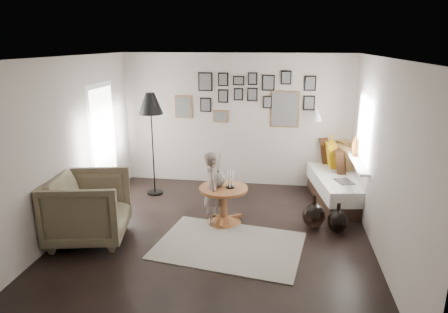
# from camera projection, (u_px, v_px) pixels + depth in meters

# --- Properties ---
(ground) EXTENTS (4.80, 4.80, 0.00)m
(ground) POSITION_uv_depth(u_px,v_px,m) (216.00, 236.00, 5.97)
(ground) COLOR black
(ground) RESTS_ON ground
(wall_back) EXTENTS (4.50, 0.00, 4.50)m
(wall_back) POSITION_uv_depth(u_px,v_px,m) (236.00, 120.00, 7.89)
(wall_back) COLOR gray
(wall_back) RESTS_ON ground
(wall_front) EXTENTS (4.50, 0.00, 4.50)m
(wall_front) POSITION_uv_depth(u_px,v_px,m) (166.00, 228.00, 3.33)
(wall_front) COLOR gray
(wall_front) RESTS_ON ground
(wall_left) EXTENTS (0.00, 4.80, 4.80)m
(wall_left) POSITION_uv_depth(u_px,v_px,m) (66.00, 146.00, 5.93)
(wall_left) COLOR gray
(wall_left) RESTS_ON ground
(wall_right) EXTENTS (0.00, 4.80, 4.80)m
(wall_right) POSITION_uv_depth(u_px,v_px,m) (382.00, 159.00, 5.29)
(wall_right) COLOR gray
(wall_right) RESTS_ON ground
(ceiling) EXTENTS (4.80, 4.80, 0.00)m
(ceiling) POSITION_uv_depth(u_px,v_px,m) (215.00, 57.00, 5.25)
(ceiling) COLOR white
(ceiling) RESTS_ON wall_back
(door_left) EXTENTS (0.00, 2.14, 2.14)m
(door_left) POSITION_uv_depth(u_px,v_px,m) (104.00, 143.00, 7.14)
(door_left) COLOR white
(door_left) RESTS_ON wall_left
(window_right) EXTENTS (0.15, 1.32, 1.30)m
(window_right) POSITION_uv_depth(u_px,v_px,m) (357.00, 158.00, 6.67)
(window_right) COLOR white
(window_right) RESTS_ON wall_right
(gallery_wall) EXTENTS (2.74, 0.03, 1.08)m
(gallery_wall) POSITION_uv_depth(u_px,v_px,m) (251.00, 98.00, 7.71)
(gallery_wall) COLOR brown
(gallery_wall) RESTS_ON wall_back
(wall_sconce) EXTENTS (0.18, 0.36, 0.16)m
(wall_sconce) POSITION_uv_depth(u_px,v_px,m) (317.00, 117.00, 7.37)
(wall_sconce) COLOR white
(wall_sconce) RESTS_ON wall_back
(rug) EXTENTS (2.21, 1.71, 0.01)m
(rug) POSITION_uv_depth(u_px,v_px,m) (229.00, 245.00, 5.68)
(rug) COLOR beige
(rug) RESTS_ON ground
(pedestal_table) EXTENTS (0.77, 0.77, 0.60)m
(pedestal_table) POSITION_uv_depth(u_px,v_px,m) (223.00, 206.00, 6.34)
(pedestal_table) COLOR brown
(pedestal_table) RESTS_ON ground
(vase) EXTENTS (0.22, 0.22, 0.55)m
(vase) POSITION_uv_depth(u_px,v_px,m) (219.00, 176.00, 6.23)
(vase) COLOR black
(vase) RESTS_ON pedestal_table
(candles) EXTENTS (0.13, 0.13, 0.29)m
(candles) POSITION_uv_depth(u_px,v_px,m) (230.00, 179.00, 6.20)
(candles) COLOR black
(candles) RESTS_ON pedestal_table
(daybed) EXTENTS (1.29, 2.35, 1.09)m
(daybed) POSITION_uv_depth(u_px,v_px,m) (339.00, 178.00, 7.46)
(daybed) COLOR black
(daybed) RESTS_ON ground
(magazine_on_daybed) EXTENTS (0.34, 0.40, 0.02)m
(magazine_on_daybed) POSITION_uv_depth(u_px,v_px,m) (344.00, 181.00, 6.79)
(magazine_on_daybed) COLOR black
(magazine_on_daybed) RESTS_ON daybed
(armchair) EXTENTS (1.27, 1.25, 0.98)m
(armchair) POSITION_uv_depth(u_px,v_px,m) (89.00, 208.00, 5.76)
(armchair) COLOR brown
(armchair) RESTS_ON ground
(armchair_cushion) EXTENTS (0.52, 0.53, 0.20)m
(armchair_cushion) POSITION_uv_depth(u_px,v_px,m) (92.00, 207.00, 5.80)
(armchair_cushion) COLOR silver
(armchair_cushion) RESTS_ON armchair
(floor_lamp) EXTENTS (0.45, 0.45, 1.92)m
(floor_lamp) POSITION_uv_depth(u_px,v_px,m) (151.00, 107.00, 7.19)
(floor_lamp) COLOR black
(floor_lamp) RESTS_ON ground
(magazine_basket) EXTENTS (0.38, 0.38, 0.40)m
(magazine_basket) POSITION_uv_depth(u_px,v_px,m) (69.00, 233.00, 5.62)
(magazine_basket) COLOR black
(magazine_basket) RESTS_ON ground
(demijohn_large) EXTENTS (0.35, 0.35, 0.52)m
(demijohn_large) POSITION_uv_depth(u_px,v_px,m) (314.00, 215.00, 6.20)
(demijohn_large) COLOR black
(demijohn_large) RESTS_ON ground
(demijohn_small) EXTENTS (0.31, 0.31, 0.48)m
(demijohn_small) POSITION_uv_depth(u_px,v_px,m) (338.00, 221.00, 6.04)
(demijohn_small) COLOR black
(demijohn_small) RESTS_ON ground
(child) EXTENTS (0.33, 0.46, 1.18)m
(child) POSITION_uv_depth(u_px,v_px,m) (213.00, 188.00, 6.24)
(child) COLOR #63524E
(child) RESTS_ON ground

